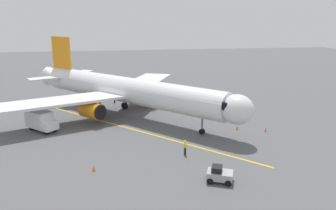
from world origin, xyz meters
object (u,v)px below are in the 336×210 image
at_px(tug_near_nose, 219,175).
at_px(safety_cone_nose_left, 94,169).
at_px(airplane, 124,90).
at_px(safety_cone_nose_right, 237,128).
at_px(ground_crew_wing_walker, 114,98).
at_px(safety_cone_wing_port, 266,130).
at_px(box_truck_portside, 41,121).
at_px(ground_crew_marshaller, 185,147).
at_px(safety_cone_wing_starboard, 230,104).

distance_m(tug_near_nose, safety_cone_nose_left, 12.11).
xyz_separation_m(airplane, safety_cone_nose_right, (-14.50, 9.33, -3.73)).
bearing_deg(ground_crew_wing_walker, safety_cone_wing_port, 135.67).
bearing_deg(ground_crew_wing_walker, tug_near_nose, 106.27).
bearing_deg(airplane, box_truck_portside, 24.31).
relative_size(box_truck_portside, safety_cone_nose_right, 8.47).
bearing_deg(ground_crew_marshaller, box_truck_portside, -33.03).
relative_size(ground_crew_wing_walker, safety_cone_nose_left, 3.11).
relative_size(airplane, safety_cone_wing_port, 60.70).
height_order(ground_crew_wing_walker, safety_cone_nose_right, ground_crew_wing_walker).
height_order(ground_crew_wing_walker, tug_near_nose, ground_crew_wing_walker).
relative_size(safety_cone_wing_port, safety_cone_wing_starboard, 1.00).
bearing_deg(safety_cone_wing_port, airplane, -30.86).
xyz_separation_m(ground_crew_marshaller, box_truck_portside, (16.99, -11.05, 0.50)).
height_order(ground_crew_wing_walker, box_truck_portside, box_truck_portside).
bearing_deg(safety_cone_nose_left, airplane, -102.01).
bearing_deg(safety_cone_wing_port, safety_cone_nose_left, 19.38).
bearing_deg(safety_cone_nose_left, tug_near_nose, 160.07).
distance_m(airplane, safety_cone_wing_starboard, 18.81).
bearing_deg(safety_cone_wing_starboard, safety_cone_wing_port, 88.87).
height_order(safety_cone_nose_right, safety_cone_wing_starboard, same).
bearing_deg(safety_cone_nose_right, ground_crew_wing_walker, -47.70).
distance_m(airplane, ground_crew_wing_walker, 8.97).
relative_size(ground_crew_wing_walker, tug_near_nose, 0.63).
height_order(airplane, ground_crew_wing_walker, airplane).
bearing_deg(safety_cone_wing_starboard, ground_crew_wing_walker, -14.87).
bearing_deg(box_truck_portside, tug_near_nose, 137.05).
relative_size(ground_crew_wing_walker, box_truck_portside, 0.37).
bearing_deg(airplane, safety_cone_nose_left, 77.99).
relative_size(tug_near_nose, safety_cone_nose_right, 4.93).
xyz_separation_m(airplane, safety_cone_wing_port, (-17.91, 10.70, -3.73)).
bearing_deg(ground_crew_wing_walker, ground_crew_marshaller, 106.56).
bearing_deg(ground_crew_wing_walker, airplane, 100.37).
xyz_separation_m(safety_cone_nose_left, safety_cone_wing_port, (-21.82, -7.68, 0.00)).
distance_m(safety_cone_wing_port, safety_cone_wing_starboard, 13.75).
distance_m(tug_near_nose, box_truck_portside, 25.58).
distance_m(tug_near_nose, safety_cone_wing_port, 15.77).
bearing_deg(safety_cone_nose_left, safety_cone_wing_port, -160.62).
xyz_separation_m(airplane, safety_cone_wing_starboard, (-18.18, -3.04, -3.73)).
bearing_deg(ground_crew_marshaller, airplane, -70.40).
relative_size(box_truck_portside, safety_cone_wing_starboard, 8.47).
bearing_deg(safety_cone_wing_starboard, ground_crew_marshaller, 57.01).
relative_size(ground_crew_marshaller, ground_crew_wing_walker, 1.00).
xyz_separation_m(ground_crew_marshaller, ground_crew_wing_walker, (7.26, -24.40, 0.00)).
xyz_separation_m(tug_near_nose, safety_cone_nose_left, (11.38, -4.12, -0.43)).
relative_size(ground_crew_marshaller, box_truck_portside, 0.37).
bearing_deg(safety_cone_wing_port, tug_near_nose, 48.49).
distance_m(ground_crew_marshaller, safety_cone_nose_right, 11.10).
bearing_deg(box_truck_portside, airplane, -155.69).
distance_m(ground_crew_wing_walker, tug_near_nose, 32.06).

